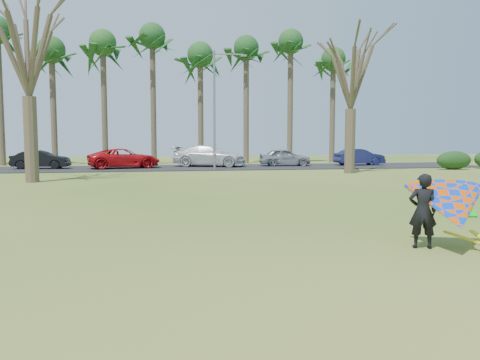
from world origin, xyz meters
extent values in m
plane|color=#235713|center=(0.00, 0.00, 0.00)|extent=(100.00, 100.00, 0.00)
cube|color=black|center=(0.00, 25.00, 0.03)|extent=(46.00, 7.00, 0.06)
cylinder|color=#4C3B2D|center=(-14.00, 31.00, 5.20)|extent=(0.48, 0.48, 10.40)
cylinder|color=brown|center=(-10.00, 31.00, 4.50)|extent=(0.48, 0.48, 9.00)
ellipsoid|color=#1B4518|center=(-10.00, 31.00, 9.30)|extent=(4.84, 4.84, 3.08)
cylinder|color=#49382B|center=(-6.00, 31.00, 4.85)|extent=(0.48, 0.48, 9.70)
ellipsoid|color=#1C4A1A|center=(-6.00, 31.00, 10.00)|extent=(4.84, 4.84, 3.08)
cylinder|color=brown|center=(-2.00, 31.00, 5.20)|extent=(0.48, 0.48, 10.40)
ellipsoid|color=#1A4A1E|center=(-2.00, 31.00, 10.70)|extent=(4.84, 4.84, 3.08)
cylinder|color=#453929|center=(2.00, 31.00, 4.50)|extent=(0.48, 0.48, 9.00)
ellipsoid|color=#1E4A1A|center=(2.00, 31.00, 9.30)|extent=(4.84, 4.84, 3.08)
cylinder|color=brown|center=(6.00, 31.00, 4.85)|extent=(0.48, 0.48, 9.70)
ellipsoid|color=#184418|center=(6.00, 31.00, 10.00)|extent=(4.84, 4.84, 3.08)
cylinder|color=brown|center=(10.00, 31.00, 5.20)|extent=(0.48, 0.48, 10.40)
ellipsoid|color=#19471C|center=(10.00, 31.00, 10.70)|extent=(4.84, 4.84, 3.08)
cylinder|color=#453929|center=(14.00, 31.00, 4.50)|extent=(0.48, 0.48, 9.00)
ellipsoid|color=#1B4619|center=(14.00, 31.00, 9.30)|extent=(4.84, 4.84, 3.08)
cylinder|color=#493D2C|center=(-8.00, 15.00, 2.10)|extent=(0.64, 0.64, 4.20)
cylinder|color=#4C3D2E|center=(10.00, 18.00, 1.99)|extent=(0.64, 0.64, 3.99)
cylinder|color=gray|center=(2.00, 22.00, 4.00)|extent=(0.16, 0.16, 8.00)
cylinder|color=gray|center=(3.00, 22.00, 7.80)|extent=(2.00, 0.10, 0.10)
cube|color=gray|center=(4.00, 22.00, 7.75)|extent=(0.40, 0.18, 0.12)
ellipsoid|color=#163513|center=(18.67, 19.95, 0.65)|extent=(2.59, 1.17, 1.30)
imported|color=black|center=(-9.85, 25.27, 0.70)|extent=(3.97, 1.67, 1.28)
imported|color=red|center=(-4.14, 24.86, 0.76)|extent=(5.44, 3.47, 1.40)
imported|color=silver|center=(2.10, 25.84, 0.86)|extent=(5.94, 4.01, 1.60)
imported|color=gray|center=(7.98, 25.51, 0.74)|extent=(4.11, 1.98, 1.35)
imported|color=#1B1F51|center=(14.09, 25.41, 0.71)|extent=(3.98, 1.46, 1.30)
imported|color=black|center=(2.99, -1.32, 0.73)|extent=(0.62, 0.50, 1.46)
cone|color=#043DDC|center=(3.44, -1.57, 0.85)|extent=(2.13, 2.39, 2.02)
cube|color=#0CBF19|center=(3.56, -1.65, 0.80)|extent=(0.62, 0.60, 0.24)
camera|label=1|loc=(-2.16, -9.50, 2.12)|focal=35.00mm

